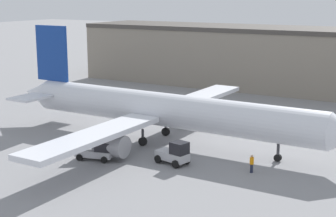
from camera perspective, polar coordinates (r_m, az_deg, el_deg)
name	(u,v)px	position (r m, az deg, el deg)	size (l,w,h in m)	color
ground_plane	(168,143)	(54.10, 0.00, -3.81)	(400.00, 400.00, 0.00)	gray
terminal_building	(319,61)	(84.30, 16.44, 5.08)	(81.74, 13.46, 10.03)	gray
airplane	(160,110)	(53.76, -0.94, -0.13)	(39.89, 36.78, 11.70)	silver
ground_crew_worker	(252,163)	(45.58, 9.26, -6.00)	(0.36, 0.36, 1.63)	#1E2338
baggage_tug	(175,154)	(47.11, 0.73, -5.03)	(3.35, 2.33, 2.22)	#B2B2B7
belt_loader_truck	(98,151)	(48.85, -7.81, -4.64)	(3.81, 2.41, 1.97)	#B2B2B7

